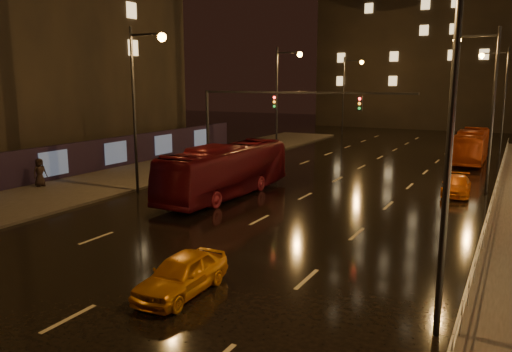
{
  "coord_description": "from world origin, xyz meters",
  "views": [
    {
      "loc": [
        11.14,
        -11.37,
        6.76
      ],
      "look_at": [
        0.5,
        8.7,
        2.5
      ],
      "focal_mm": 35.0,
      "sensor_mm": 36.0,
      "label": 1
    }
  ],
  "objects_px": {
    "bus_red": "(226,170)",
    "taxi_near": "(182,274)",
    "taxi_far": "(456,185)",
    "pedestrian_c": "(40,172)",
    "bus_curb": "(471,146)"
  },
  "relations": [
    {
      "from": "bus_curb",
      "to": "taxi_far",
      "type": "bearing_deg",
      "value": -88.28
    },
    {
      "from": "bus_red",
      "to": "taxi_near",
      "type": "xyz_separation_m",
      "value": [
        6.18,
        -12.91,
        -0.9
      ]
    },
    {
      "from": "bus_red",
      "to": "taxi_far",
      "type": "xyz_separation_m",
      "value": [
        12.32,
        6.86,
        -0.99
      ]
    },
    {
      "from": "bus_curb",
      "to": "taxi_far",
      "type": "height_order",
      "value": "bus_curb"
    },
    {
      "from": "bus_red",
      "to": "bus_curb",
      "type": "relative_size",
      "value": 1.12
    },
    {
      "from": "pedestrian_c",
      "to": "taxi_far",
      "type": "bearing_deg",
      "value": -56.08
    },
    {
      "from": "taxi_near",
      "to": "pedestrian_c",
      "type": "relative_size",
      "value": 2.12
    },
    {
      "from": "taxi_near",
      "to": "taxi_far",
      "type": "xyz_separation_m",
      "value": [
        6.14,
        19.77,
        -0.09
      ]
    },
    {
      "from": "bus_curb",
      "to": "taxi_near",
      "type": "xyz_separation_m",
      "value": [
        -5.69,
        -34.07,
        -0.73
      ]
    },
    {
      "from": "bus_curb",
      "to": "taxi_near",
      "type": "bearing_deg",
      "value": -99.57
    },
    {
      "from": "bus_red",
      "to": "taxi_near",
      "type": "height_order",
      "value": "bus_red"
    },
    {
      "from": "taxi_far",
      "to": "taxi_near",
      "type": "bearing_deg",
      "value": -110.46
    },
    {
      "from": "bus_red",
      "to": "bus_curb",
      "type": "xyz_separation_m",
      "value": [
        11.87,
        21.16,
        -0.17
      ]
    },
    {
      "from": "bus_red",
      "to": "bus_curb",
      "type": "bearing_deg",
      "value": 61.68
    },
    {
      "from": "bus_red",
      "to": "taxi_near",
      "type": "distance_m",
      "value": 14.34
    }
  ]
}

